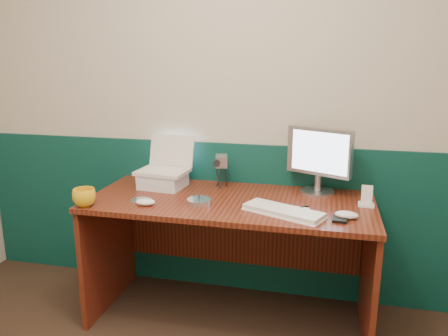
% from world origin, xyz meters
% --- Properties ---
extents(back_wall, '(3.50, 0.04, 2.50)m').
position_xyz_m(back_wall, '(0.00, 1.75, 1.25)').
color(back_wall, '#B8B09B').
rests_on(back_wall, ground).
extents(wainscot, '(3.48, 0.02, 1.00)m').
position_xyz_m(wainscot, '(0.00, 1.74, 0.50)').
color(wainscot, '#07332D').
rests_on(wainscot, ground).
extents(desk, '(1.60, 0.70, 0.75)m').
position_xyz_m(desk, '(0.12, 1.38, 0.38)').
color(desk, '#391A0A').
rests_on(desk, ground).
extents(laptop_riser, '(0.28, 0.24, 0.09)m').
position_xyz_m(laptop_riser, '(-0.34, 1.52, 0.79)').
color(laptop_riser, silver).
rests_on(laptop_riser, desk).
extents(laptop, '(0.32, 0.25, 0.25)m').
position_xyz_m(laptop, '(-0.34, 1.52, 0.96)').
color(laptop, silver).
rests_on(laptop, laptop_riser).
extents(monitor, '(0.40, 0.26, 0.39)m').
position_xyz_m(monitor, '(0.59, 1.61, 0.94)').
color(monitor, '#A9AAAE').
rests_on(monitor, desk).
extents(keyboard, '(0.43, 0.29, 0.02)m').
position_xyz_m(keyboard, '(0.43, 1.21, 0.76)').
color(keyboard, white).
rests_on(keyboard, desk).
extents(mouse_right, '(0.12, 0.08, 0.04)m').
position_xyz_m(mouse_right, '(0.75, 1.22, 0.77)').
color(mouse_right, white).
rests_on(mouse_right, desk).
extents(mouse_left, '(0.11, 0.08, 0.04)m').
position_xyz_m(mouse_left, '(-0.31, 1.17, 0.77)').
color(mouse_left, white).
rests_on(mouse_left, desk).
extents(mug, '(0.14, 0.14, 0.10)m').
position_xyz_m(mug, '(-0.62, 1.09, 0.80)').
color(mug, gold).
rests_on(mug, desk).
extents(camcorder, '(0.12, 0.14, 0.20)m').
position_xyz_m(camcorder, '(0.01, 1.60, 0.85)').
color(camcorder, '#B4B3B8').
rests_on(camcorder, desk).
extents(cd_spindle, '(0.13, 0.13, 0.03)m').
position_xyz_m(cd_spindle, '(-0.03, 1.27, 0.76)').
color(cd_spindle, '#B0BAC1').
rests_on(cd_spindle, desk).
extents(cd_loose_a, '(0.12, 0.12, 0.00)m').
position_xyz_m(cd_loose_a, '(-0.37, 1.25, 0.75)').
color(cd_loose_a, silver).
rests_on(cd_loose_a, desk).
extents(pen, '(0.12, 0.09, 0.01)m').
position_xyz_m(pen, '(0.50, 1.31, 0.75)').
color(pen, black).
rests_on(pen, desk).
extents(papers, '(0.15, 0.11, 0.00)m').
position_xyz_m(papers, '(0.49, 1.29, 0.75)').
color(papers, silver).
rests_on(papers, desk).
extents(dock, '(0.09, 0.07, 0.02)m').
position_xyz_m(dock, '(0.86, 1.44, 0.76)').
color(dock, white).
rests_on(dock, desk).
extents(music_player, '(0.06, 0.03, 0.10)m').
position_xyz_m(music_player, '(0.86, 1.44, 0.82)').
color(music_player, silver).
rests_on(music_player, dock).
extents(pda, '(0.08, 0.13, 0.01)m').
position_xyz_m(pda, '(0.72, 1.20, 0.76)').
color(pda, black).
rests_on(pda, desk).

